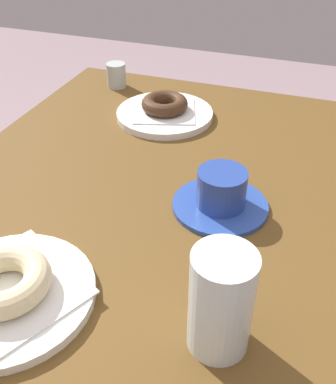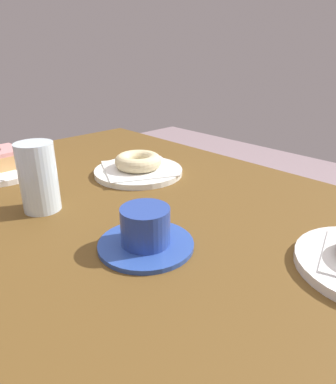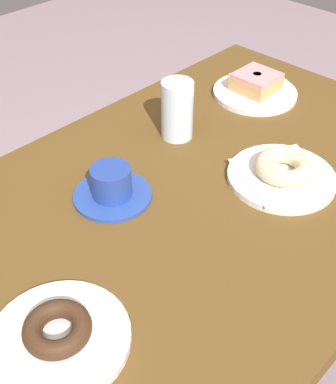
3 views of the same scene
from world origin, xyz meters
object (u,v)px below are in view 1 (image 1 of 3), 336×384
at_px(plate_sugar_ring, 9,296).
at_px(donut_chocolate_ring, 165,104).
at_px(sugar_jar, 116,75).
at_px(donut_sugar_ring, 4,281).
at_px(coffee_cup, 221,194).
at_px(water_glass, 221,302).
at_px(plate_chocolate_ring, 165,114).

relative_size(plate_sugar_ring, donut_chocolate_ring, 2.21).
bearing_deg(sugar_jar, donut_chocolate_ring, -124.96).
relative_size(donut_sugar_ring, sugar_jar, 1.99).
distance_m(coffee_cup, sugar_jar, 0.54).
relative_size(plate_sugar_ring, donut_sugar_ring, 1.90).
relative_size(donut_sugar_ring, water_glass, 0.86).
bearing_deg(plate_sugar_ring, water_glass, -83.90).
bearing_deg(sugar_jar, coffee_cup, -137.09).
xyz_separation_m(donut_chocolate_ring, sugar_jar, (0.12, 0.17, -0.00)).
distance_m(plate_chocolate_ring, coffee_cup, 0.34).
xyz_separation_m(plate_chocolate_ring, sugar_jar, (0.12, 0.17, 0.02)).
bearing_deg(water_glass, plate_chocolate_ring, 25.96).
height_order(plate_sugar_ring, coffee_cup, coffee_cup).
bearing_deg(coffee_cup, sugar_jar, 42.91).
relative_size(plate_chocolate_ring, water_glass, 1.55).
bearing_deg(donut_sugar_ring, plate_chocolate_ring, -1.44).
xyz_separation_m(plate_sugar_ring, plate_chocolate_ring, (0.55, -0.01, 0.00)).
relative_size(plate_sugar_ring, water_glass, 1.64).
bearing_deg(plate_chocolate_ring, sugar_jar, 55.04).
bearing_deg(donut_sugar_ring, plate_sugar_ring, 0.00).
relative_size(water_glass, sugar_jar, 2.31).
distance_m(plate_chocolate_ring, sugar_jar, 0.21).
height_order(donut_sugar_ring, water_glass, water_glass).
distance_m(donut_sugar_ring, water_glass, 0.27).
xyz_separation_m(coffee_cup, sugar_jar, (0.39, 0.36, 0.00)).
bearing_deg(water_glass, donut_chocolate_ring, 25.96).
xyz_separation_m(donut_sugar_ring, sugar_jar, (0.67, 0.16, -0.00)).
distance_m(donut_sugar_ring, donut_chocolate_ring, 0.55).
distance_m(donut_sugar_ring, coffee_cup, 0.35).
bearing_deg(sugar_jar, water_glass, -146.50).
height_order(donut_sugar_ring, donut_chocolate_ring, donut_sugar_ring).
distance_m(donut_chocolate_ring, sugar_jar, 0.21).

